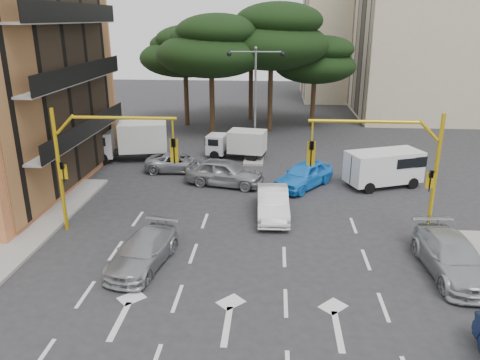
% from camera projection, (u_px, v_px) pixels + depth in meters
% --- Properties ---
extents(ground, '(120.00, 120.00, 0.00)m').
position_uv_depth(ground, '(238.00, 255.00, 20.47)').
color(ground, '#28282B').
rests_on(ground, ground).
extents(median_strip, '(1.40, 6.00, 0.15)m').
position_uv_depth(median_strip, '(255.00, 153.00, 35.51)').
color(median_strip, gray).
rests_on(median_strip, ground).
extents(apartment_beige_near, '(20.20, 12.15, 18.70)m').
position_uv_depth(apartment_beige_near, '(465.00, 23.00, 46.14)').
color(apartment_beige_near, beige).
rests_on(apartment_beige_near, ground).
extents(apartment_beige_far, '(16.20, 12.15, 16.70)m').
position_uv_depth(apartment_beige_far, '(369.00, 30.00, 58.26)').
color(apartment_beige_far, beige).
rests_on(apartment_beige_far, ground).
extents(pine_left_near, '(9.15, 9.15, 10.23)m').
position_uv_depth(pine_left_near, '(212.00, 46.00, 38.92)').
color(pine_left_near, '#382616').
rests_on(pine_left_near, ground).
extents(pine_center, '(9.98, 9.98, 11.16)m').
position_uv_depth(pine_center, '(272.00, 37.00, 40.23)').
color(pine_center, '#382616').
rests_on(pine_center, ground).
extents(pine_left_far, '(8.32, 8.32, 9.30)m').
position_uv_depth(pine_left_far, '(185.00, 51.00, 43.13)').
color(pine_left_far, '#382616').
rests_on(pine_left_far, ground).
extents(pine_right, '(7.49, 7.49, 8.37)m').
position_uv_depth(pine_right, '(316.00, 60.00, 42.52)').
color(pine_right, '#382616').
rests_on(pine_right, ground).
extents(pine_back, '(9.15, 9.15, 10.23)m').
position_uv_depth(pine_back, '(252.00, 42.00, 45.31)').
color(pine_back, '#382616').
rests_on(pine_back, ground).
extents(signal_mast_right, '(5.79, 0.37, 6.00)m').
position_uv_depth(signal_mast_right, '(396.00, 160.00, 20.59)').
color(signal_mast_right, gold).
rests_on(signal_mast_right, ground).
extents(signal_mast_left, '(5.79, 0.37, 6.00)m').
position_uv_depth(signal_mast_left, '(95.00, 154.00, 21.54)').
color(signal_mast_left, gold).
rests_on(signal_mast_left, ground).
extents(street_lamp_center, '(4.16, 0.36, 7.77)m').
position_uv_depth(street_lamp_center, '(255.00, 82.00, 33.75)').
color(street_lamp_center, slate).
rests_on(street_lamp_center, median_strip).
extents(car_white_hatch, '(1.77, 4.57, 1.48)m').
position_uv_depth(car_white_hatch, '(273.00, 203.00, 24.23)').
color(car_white_hatch, silver).
rests_on(car_white_hatch, ground).
extents(car_blue_compact, '(4.19, 4.78, 1.56)m').
position_uv_depth(car_blue_compact, '(304.00, 175.00, 28.46)').
color(car_blue_compact, '#1C82E8').
rests_on(car_blue_compact, ground).
extents(car_silver_wagon, '(2.56, 4.75, 1.31)m').
position_uv_depth(car_silver_wagon, '(143.00, 251.00, 19.41)').
color(car_silver_wagon, '#929599').
rests_on(car_silver_wagon, ground).
extents(car_silver_cross_a, '(4.48, 2.17, 1.23)m').
position_uv_depth(car_silver_cross_a, '(179.00, 163.00, 31.44)').
color(car_silver_cross_a, '#97999F').
rests_on(car_silver_cross_a, ground).
extents(car_silver_cross_b, '(5.15, 2.97, 1.65)m').
position_uv_depth(car_silver_cross_b, '(225.00, 172.00, 28.78)').
color(car_silver_cross_b, '#919399').
rests_on(car_silver_cross_b, ground).
extents(car_silver_parked, '(2.34, 5.22, 1.48)m').
position_uv_depth(car_silver_parked, '(452.00, 257.00, 18.77)').
color(car_silver_parked, '#9EA2A6').
rests_on(car_silver_parked, ground).
extents(van_white, '(4.93, 3.51, 2.25)m').
position_uv_depth(van_white, '(384.00, 168.00, 28.53)').
color(van_white, silver).
rests_on(van_white, ground).
extents(box_truck_a, '(5.99, 3.53, 2.76)m').
position_uv_depth(box_truck_a, '(129.00, 142.00, 33.72)').
color(box_truck_a, silver).
rests_on(box_truck_a, ground).
extents(box_truck_b, '(4.58, 2.54, 2.13)m').
position_uv_depth(box_truck_b, '(237.00, 144.00, 34.20)').
color(box_truck_b, silver).
rests_on(box_truck_b, ground).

